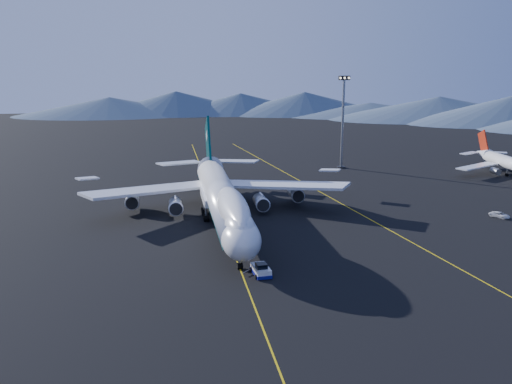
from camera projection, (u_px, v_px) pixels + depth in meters
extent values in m
plane|color=black|center=(222.00, 224.00, 119.70)|extent=(500.00, 500.00, 0.00)
cube|color=gold|center=(222.00, 223.00, 119.69)|extent=(0.25, 220.00, 0.01)
cube|color=gold|center=(345.00, 205.00, 134.12)|extent=(28.08, 198.09, 0.01)
cone|color=#47596E|center=(110.00, 105.00, 333.56)|extent=(100.00, 100.00, 12.00)
cone|color=#47596E|center=(241.00, 103.00, 346.72)|extent=(100.00, 100.00, 12.00)
cone|color=#47596E|center=(370.00, 105.00, 335.00)|extent=(100.00, 100.00, 12.00)
cylinder|color=silver|center=(222.00, 198.00, 118.38)|extent=(6.50, 56.00, 6.50)
ellipsoid|color=silver|center=(241.00, 240.00, 91.54)|extent=(6.50, 10.40, 6.50)
ellipsoid|color=silver|center=(233.00, 209.00, 100.06)|extent=(5.13, 25.16, 5.85)
cube|color=black|center=(243.00, 236.00, 89.34)|extent=(3.60, 1.61, 1.29)
cone|color=silver|center=(208.00, 165.00, 149.83)|extent=(6.50, 12.00, 6.50)
cube|color=#033435|center=(222.00, 201.00, 119.55)|extent=(6.24, 60.00, 1.10)
cube|color=silver|center=(219.00, 197.00, 123.91)|extent=(7.50, 13.00, 1.60)
cube|color=silver|center=(152.00, 190.00, 127.16)|extent=(30.62, 23.28, 2.83)
cube|color=silver|center=(279.00, 185.00, 131.84)|extent=(30.62, 23.28, 2.83)
cylinder|color=slate|center=(175.00, 205.00, 124.79)|extent=(2.90, 5.50, 2.90)
cylinder|color=slate|center=(133.00, 200.00, 129.49)|extent=(2.90, 5.50, 2.90)
cylinder|color=slate|center=(261.00, 202.00, 127.86)|extent=(2.90, 5.50, 2.90)
cylinder|color=slate|center=(295.00, 193.00, 135.62)|extent=(2.90, 5.50, 2.90)
cube|color=#033435|center=(208.00, 146.00, 147.70)|extent=(0.55, 14.11, 15.94)
cube|color=silver|center=(179.00, 163.00, 149.96)|extent=(12.39, 9.47, 0.98)
cube|color=silver|center=(236.00, 161.00, 152.38)|extent=(12.39, 9.47, 0.98)
cylinder|color=black|center=(240.00, 266.00, 94.16)|extent=(0.90, 1.10, 1.10)
cube|color=silver|center=(261.00, 270.00, 91.70)|extent=(2.76, 4.89, 1.18)
cube|color=#0D0E62|center=(261.00, 272.00, 91.80)|extent=(2.88, 5.11, 0.53)
cube|color=black|center=(261.00, 265.00, 91.50)|extent=(1.85, 1.85, 0.96)
cone|color=silver|center=(483.00, 154.00, 181.39)|extent=(3.70, 6.82, 3.70)
cube|color=silver|center=(477.00, 166.00, 167.03)|extent=(16.35, 11.04, 0.34)
cylinder|color=slate|center=(495.00, 171.00, 165.67)|extent=(1.85, 3.41, 1.85)
cube|color=#9A200E|center=(483.00, 142.00, 180.99)|extent=(0.34, 6.64, 7.85)
imported|color=silver|center=(500.00, 215.00, 123.91)|extent=(3.89, 4.74, 1.20)
cylinder|color=black|center=(341.00, 167.00, 178.57)|extent=(2.63, 2.63, 0.44)
cylinder|color=slate|center=(343.00, 124.00, 175.41)|extent=(0.77, 0.77, 27.38)
cube|color=black|center=(344.00, 78.00, 172.12)|extent=(3.50, 0.88, 1.31)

